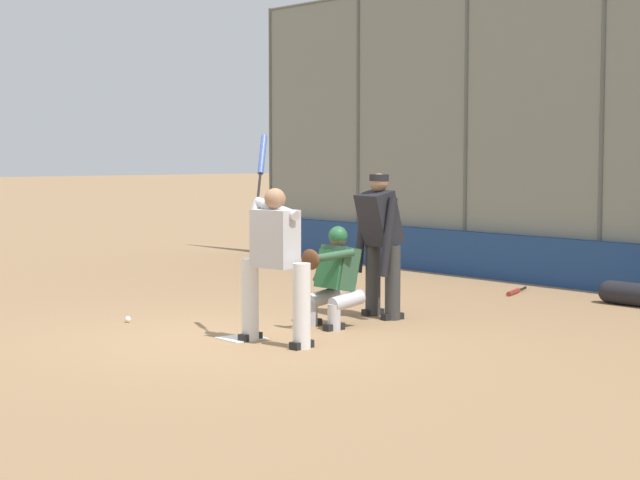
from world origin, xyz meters
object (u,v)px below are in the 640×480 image
catcher_behind_plate (333,275)px  baseball_loose (128,319)px  umpire_home (380,240)px  batter_at_plate (275,259)px  spare_bat_near_backstop (515,292)px

catcher_behind_plate → baseball_loose: catcher_behind_plate is taller
catcher_behind_plate → umpire_home: bearing=-81.3°
batter_at_plate → umpire_home: 2.22m
umpire_home → baseball_loose: 3.22m
batter_at_plate → umpire_home: bearing=-83.0°
catcher_behind_plate → spare_bat_near_backstop: bearing=-83.1°
batter_at_plate → spare_bat_near_backstop: 5.35m
catcher_behind_plate → baseball_loose: 2.57m
spare_bat_near_backstop → batter_at_plate: bearing=-11.8°
baseball_loose → batter_at_plate: bearing=-168.7°
catcher_behind_plate → baseball_loose: size_ratio=16.02×
umpire_home → batter_at_plate: bearing=114.4°
batter_at_plate → baseball_loose: batter_at_plate is taller
umpire_home → spare_bat_near_backstop: bearing=-75.1°
spare_bat_near_backstop → baseball_loose: 5.78m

